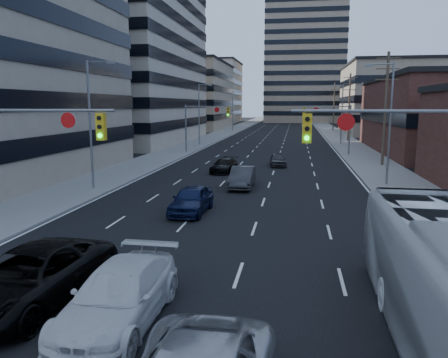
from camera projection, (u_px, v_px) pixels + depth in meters
road_surface at (284, 124)px, 136.53m from camera, size 18.00×300.00×0.02m
sidewalk_left at (248, 124)px, 138.35m from camera, size 5.00×300.00×0.15m
sidewalk_right at (322, 124)px, 134.68m from camera, size 5.00×300.00×0.15m
office_left_mid at (105, 55)px, 70.39m from camera, size 26.00×34.00×28.00m
office_left_far at (185, 97)px, 109.83m from camera, size 20.00×30.00×16.00m
office_right_far at (401, 100)px, 90.51m from camera, size 22.00×28.00×14.00m
apartment_tower at (305, 37)px, 150.14m from camera, size 26.00×26.00×58.00m
bg_block_left at (203, 93)px, 149.04m from camera, size 24.00×24.00×20.00m
bg_block_right at (392, 105)px, 130.41m from camera, size 22.00×22.00×12.00m
signal_near_left at (27, 146)px, 18.32m from camera, size 6.59×0.33×6.00m
signal_near_right at (399, 152)px, 15.94m from camera, size 6.59×0.33×6.00m
signal_far_left at (204, 119)px, 54.35m from camera, size 6.09×0.33×6.00m
signal_far_right at (330, 119)px, 51.90m from camera, size 6.09×0.33×6.00m
utility_pole_block at (386, 107)px, 42.18m from camera, size 2.20×0.28×11.00m
utility_pole_midblock at (349, 106)px, 71.36m from camera, size 2.20×0.28×11.00m
utility_pole_distant at (334, 106)px, 100.54m from camera, size 2.20×0.28×11.00m
streetlight_left_near at (92, 119)px, 30.33m from camera, size 2.03×0.22×9.00m
streetlight_left_mid at (200, 111)px, 64.38m from camera, size 2.03×0.22×9.00m
streetlight_left_far at (233, 109)px, 98.42m from camera, size 2.03×0.22×9.00m
streetlight_right_near at (388, 118)px, 31.90m from camera, size 2.03×0.22×9.00m
streetlight_right_far at (341, 111)px, 65.94m from camera, size 2.03×0.22×9.00m
black_pickup at (31, 277)px, 13.26m from camera, size 3.46×6.44×1.72m
white_van at (119, 296)px, 12.09m from camera, size 2.30×5.53×1.60m
sedan_blue at (191, 199)px, 24.50m from camera, size 1.99×4.61×1.55m
sedan_grey_center at (242, 177)px, 31.95m from camera, size 1.62×4.62×1.52m
sedan_black_far at (224, 166)px, 39.19m from camera, size 2.30×4.50×1.25m
sedan_grey_right at (278, 160)px, 43.15m from camera, size 1.90×3.89×1.28m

